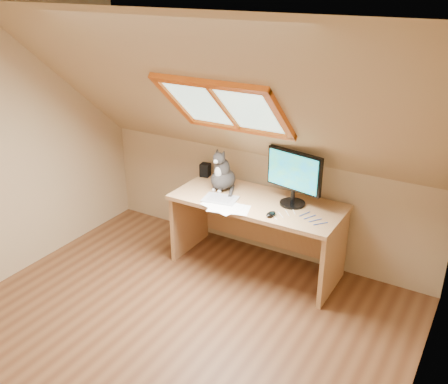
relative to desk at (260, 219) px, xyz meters
The scene contains 10 objects.
ground 1.53m from the desk, 95.67° to the right, with size 3.50×3.50×0.00m, color brown.
room_shell 1.81m from the desk, 95.33° to the right, with size 3.52×3.52×2.41m.
desk is the anchor object (origin of this frame).
monitor 0.59m from the desk, ahead, with size 0.53×0.23×0.49m.
cat 0.54m from the desk, behind, with size 0.25×0.29×0.41m.
desk_speaker 0.79m from the desk, 165.67° to the left, with size 0.09×0.09×0.13m, color black.
graphics_tablet 0.44m from the desk, 142.14° to the right, with size 0.30×0.22×0.01m, color #B2B2B7.
mouse 0.45m from the desk, 50.35° to the right, with size 0.06×0.11×0.04m, color black.
papers 0.44m from the desk, 119.85° to the right, with size 0.35×0.30×0.01m.
cables 0.55m from the desk, 21.56° to the right, with size 0.51×0.26×0.01m.
Camera 1 is at (1.95, -2.28, 2.59)m, focal length 40.00 mm.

